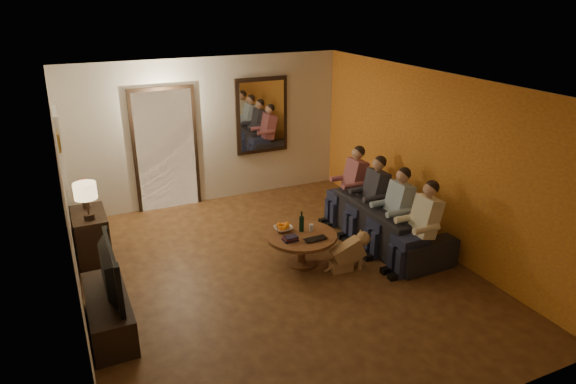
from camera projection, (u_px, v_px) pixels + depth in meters
name	position (u px, v px, depth m)	size (l,w,h in m)	color
floor	(277.00, 273.00, 7.09)	(5.00, 6.00, 0.01)	#4A2713
ceiling	(276.00, 84.00, 6.14)	(5.00, 6.00, 0.01)	white
back_wall	(209.00, 132.00, 9.15)	(5.00, 0.02, 2.60)	beige
front_wall	(428.00, 306.00, 4.08)	(5.00, 0.02, 2.60)	beige
left_wall	(69.00, 219.00, 5.64)	(0.02, 6.00, 2.60)	beige
right_wall	(431.00, 160.00, 7.60)	(0.02, 6.00, 2.60)	beige
orange_accent	(431.00, 160.00, 7.59)	(0.01, 6.00, 2.60)	#CE5D23
kitchen_doorway	(166.00, 151.00, 8.91)	(1.00, 0.06, 2.10)	#FFE0A5
door_trim	(166.00, 151.00, 8.90)	(1.12, 0.04, 2.22)	black
fridge_glimpse	(181.00, 157.00, 9.07)	(0.45, 0.03, 1.70)	silver
mirror_frame	(262.00, 116.00, 9.43)	(1.00, 0.05, 1.40)	black
mirror_glass	(262.00, 116.00, 9.41)	(0.86, 0.02, 1.26)	white
white_door	(66.00, 178.00, 7.70)	(0.06, 0.85, 2.04)	white
framed_art	(59.00, 141.00, 6.55)	(0.03, 0.28, 0.24)	#B28C33
art_canvas	(60.00, 141.00, 6.55)	(0.01, 0.22, 0.18)	brown
dresser	(92.00, 237.00, 7.32)	(0.45, 0.82, 0.73)	black
table_lamp	(87.00, 201.00, 6.90)	(0.30, 0.30, 0.54)	beige
flower_vase	(84.00, 194.00, 7.29)	(0.14, 0.14, 0.44)	#AA121F
tv_stand	(109.00, 313.00, 5.84)	(0.45, 1.32, 0.44)	black
tv	(103.00, 272.00, 5.65)	(0.14, 1.08, 0.62)	black
sofa	(387.00, 222.00, 7.88)	(0.87, 2.24, 0.65)	black
person_a	(421.00, 230.00, 6.98)	(0.60, 0.40, 1.20)	tan
person_b	(394.00, 214.00, 7.48)	(0.60, 0.40, 1.20)	tan
person_c	(371.00, 200.00, 7.99)	(0.60, 0.40, 1.20)	tan
person_d	(351.00, 188.00, 8.50)	(0.60, 0.40, 1.20)	tan
dog	(348.00, 251.00, 7.09)	(0.56, 0.24, 0.56)	#9E7948
coffee_table	(301.00, 249.00, 7.28)	(1.00, 1.00, 0.45)	brown
bowl	(283.00, 229.00, 7.30)	(0.26, 0.26, 0.06)	white
oranges	(283.00, 224.00, 7.28)	(0.20, 0.20, 0.08)	orange
wine_bottle	(302.00, 221.00, 7.25)	(0.07, 0.07, 0.31)	black
wine_glass	(311.00, 228.00, 7.29)	(0.06, 0.06, 0.10)	silver
book_stack	(290.00, 238.00, 7.02)	(0.20, 0.15, 0.07)	black
laptop	(317.00, 240.00, 7.00)	(0.33, 0.21, 0.03)	black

